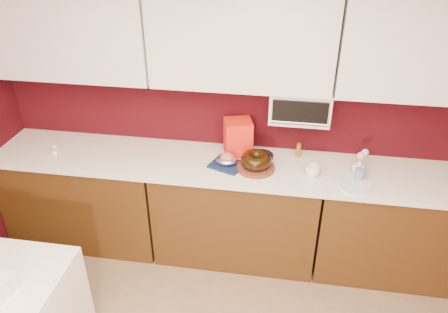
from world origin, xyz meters
TOP-DOWN VIEW (x-y plane):
  - ceiling at (0.00, 0.00)m, footprint 4.00×4.50m
  - wall_back at (0.00, 2.25)m, footprint 4.00×0.02m
  - base_cabinet_left at (-1.33, 1.94)m, footprint 1.31×0.58m
  - base_cabinet_center at (0.00, 1.94)m, footprint 1.31×0.58m
  - base_cabinet_right at (1.33, 1.94)m, footprint 1.31×0.58m
  - countertop at (0.00, 1.94)m, footprint 4.00×0.62m
  - upper_cabinet_left at (-1.33, 2.08)m, footprint 1.31×0.33m
  - upper_cabinet_center at (0.00, 2.08)m, footprint 1.31×0.33m
  - upper_cabinet_right at (1.33, 2.08)m, footprint 1.31×0.33m
  - toaster_oven at (0.45, 2.10)m, footprint 0.45×0.30m
  - toaster_oven_door at (0.45, 1.94)m, footprint 0.40×0.02m
  - toaster_oven_handle at (0.45, 1.93)m, footprint 0.42×0.02m
  - cake_base at (0.15, 1.89)m, footprint 0.35×0.35m
  - bundt_cake at (0.15, 1.89)m, footprint 0.25×0.25m
  - navy_towel at (-0.07, 1.90)m, footprint 0.30×0.28m
  - foil_ham_nest at (-0.07, 1.90)m, footprint 0.21×0.19m
  - roasted_ham at (-0.07, 1.90)m, footprint 0.11×0.09m
  - pandoro_box at (-0.02, 2.12)m, footprint 0.26×0.25m
  - dark_pan at (0.19, 2.07)m, footprint 0.19×0.19m
  - coffee_mug at (0.58, 1.86)m, footprint 0.13×0.13m
  - blue_jar at (0.92, 1.87)m, footprint 0.09×0.09m
  - flower_vase at (0.93, 1.96)m, footprint 0.11×0.11m
  - flower_pink at (0.93, 1.96)m, footprint 0.06×0.06m
  - flower_blue at (0.96, 1.98)m, footprint 0.05×0.05m
  - china_plate at (0.89, 1.76)m, footprint 0.31×0.31m
  - amber_bottle at (0.48, 2.15)m, footprint 0.05×0.05m
  - egg_left at (-1.49, 1.84)m, footprint 0.06×0.05m
  - egg_right at (-1.53, 1.93)m, footprint 0.06×0.05m
  - amber_bottle_tall at (0.47, 2.13)m, footprint 0.05×0.05m

SIDE VIEW (x-z plane):
  - base_cabinet_left at x=-1.33m, z-range 0.00..0.86m
  - base_cabinet_center at x=0.00m, z-range 0.00..0.86m
  - base_cabinet_right at x=1.33m, z-range 0.00..0.86m
  - countertop at x=0.00m, z-range 0.86..0.90m
  - china_plate at x=0.89m, z-range 0.90..0.91m
  - navy_towel at x=-0.07m, z-range 0.90..0.92m
  - cake_base at x=0.15m, z-range 0.90..0.93m
  - dark_pan at x=0.19m, z-range 0.90..0.93m
  - egg_left at x=-1.49m, z-range 0.90..0.94m
  - egg_right at x=-1.53m, z-range 0.90..0.95m
  - blue_jar at x=0.92m, z-range 0.90..0.99m
  - coffee_mug at x=0.58m, z-range 0.90..1.00m
  - amber_bottle at x=0.48m, z-range 0.90..1.01m
  - foil_ham_nest at x=-0.07m, z-range 0.92..0.99m
  - amber_bottle_tall at x=0.47m, z-range 0.90..1.02m
  - flower_vase at x=0.93m, z-range 0.90..1.03m
  - roasted_ham at x=-0.07m, z-range 0.95..1.01m
  - bundt_cake at x=0.15m, z-range 0.93..1.03m
  - pandoro_box at x=-0.02m, z-range 0.90..1.19m
  - flower_pink at x=0.93m, z-range 1.02..1.08m
  - flower_blue at x=0.96m, z-range 1.04..1.10m
  - wall_back at x=0.00m, z-range 0.00..2.50m
  - toaster_oven_handle at x=0.45m, z-range 1.29..1.31m
  - toaster_oven at x=0.45m, z-range 1.25..1.50m
  - toaster_oven_door at x=0.45m, z-range 1.28..1.47m
  - upper_cabinet_left at x=-1.33m, z-range 1.50..2.20m
  - upper_cabinet_center at x=0.00m, z-range 1.50..2.20m
  - upper_cabinet_right at x=1.33m, z-range 1.50..2.20m
  - ceiling at x=0.00m, z-range 2.49..2.51m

